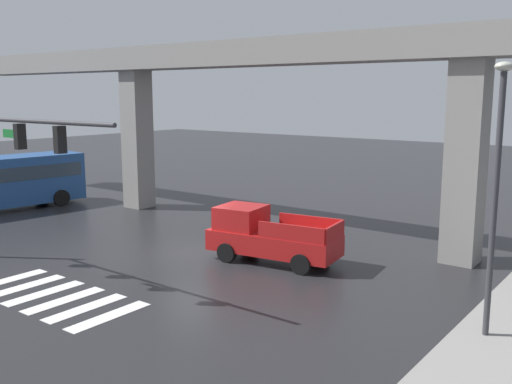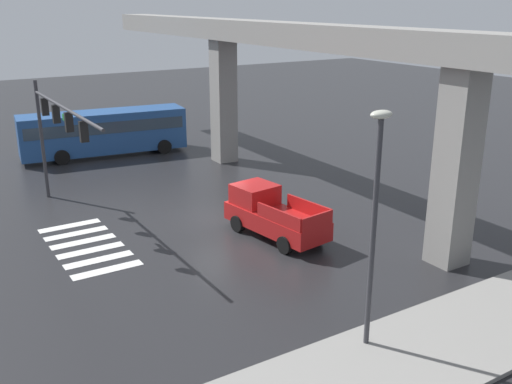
{
  "view_description": "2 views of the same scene",
  "coord_description": "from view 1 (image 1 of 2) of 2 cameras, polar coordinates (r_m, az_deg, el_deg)",
  "views": [
    {
      "loc": [
        15.84,
        -16.42,
        6.46
      ],
      "look_at": [
        1.99,
        1.92,
        2.51
      ],
      "focal_mm": 40.25,
      "sensor_mm": 36.0,
      "label": 1
    },
    {
      "loc": [
        23.29,
        -12.18,
        10.0
      ],
      "look_at": [
        1.69,
        1.21,
        1.62
      ],
      "focal_mm": 40.82,
      "sensor_mm": 36.0,
      "label": 2
    }
  ],
  "objects": [
    {
      "name": "ground_plane",
      "position": [
        23.71,
        -6.68,
        -6.14
      ],
      "size": [
        120.0,
        120.0,
        0.0
      ],
      "primitive_type": "plane",
      "color": "#232326"
    },
    {
      "name": "crosswalk_stripes",
      "position": [
        19.88,
        -19.44,
        -9.77
      ],
      "size": [
        6.05,
        2.8,
        0.01
      ],
      "color": "silver",
      "rests_on": "ground"
    },
    {
      "name": "elevated_overpass",
      "position": [
        27.09,
        1.28,
        11.95
      ],
      "size": [
        48.83,
        1.92,
        8.95
      ],
      "color": "gray",
      "rests_on": "ground"
    },
    {
      "name": "pickup_truck",
      "position": [
        22.38,
        1.09,
        -4.41
      ],
      "size": [
        5.32,
        2.61,
        2.08
      ],
      "color": "red",
      "rests_on": "ground"
    },
    {
      "name": "street_lamp_near_corner",
      "position": [
        15.72,
        22.83,
        2.03
      ],
      "size": [
        0.44,
        0.7,
        7.24
      ],
      "color": "#38383D",
      "rests_on": "ground"
    }
  ]
}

